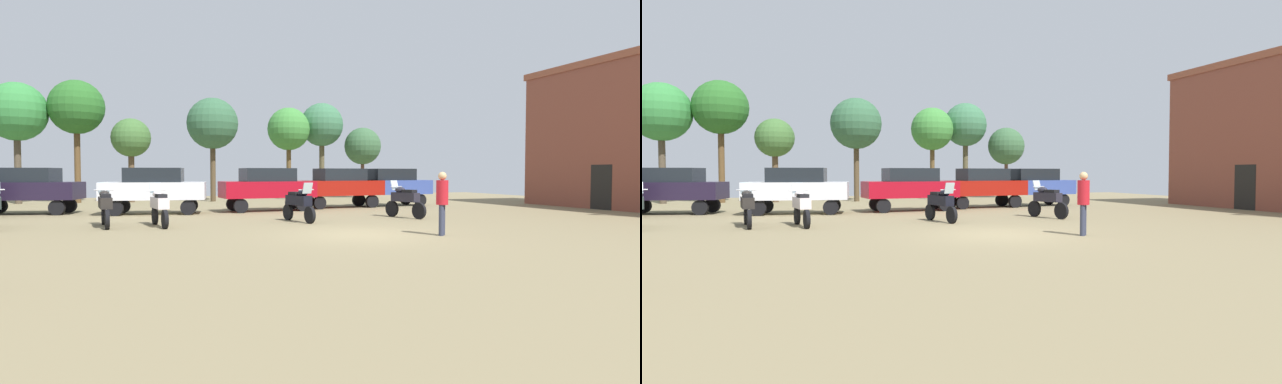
% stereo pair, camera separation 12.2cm
% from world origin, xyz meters
% --- Properties ---
extents(ground_plane, '(44.00, 52.00, 0.02)m').
position_xyz_m(ground_plane, '(0.00, 0.00, 0.01)').
color(ground_plane, '#807251').
extents(motorcycle_1, '(0.82, 2.05, 1.48)m').
position_xyz_m(motorcycle_1, '(3.90, 4.45, 0.74)').
color(motorcycle_1, black).
rests_on(motorcycle_1, ground).
extents(motorcycle_2, '(0.65, 2.27, 1.46)m').
position_xyz_m(motorcycle_2, '(-7.10, 4.69, 0.74)').
color(motorcycle_2, black).
rests_on(motorcycle_2, ground).
extents(motorcycle_4, '(0.76, 2.14, 1.44)m').
position_xyz_m(motorcycle_4, '(-0.55, 4.25, 0.73)').
color(motorcycle_4, black).
rests_on(motorcycle_4, ground).
extents(motorcycle_6, '(0.69, 2.20, 1.45)m').
position_xyz_m(motorcycle_6, '(-5.40, 4.26, 0.73)').
color(motorcycle_6, black).
rests_on(motorcycle_6, ground).
extents(car_1, '(4.44, 2.15, 2.00)m').
position_xyz_m(car_1, '(3.64, 10.79, 1.19)').
color(car_1, black).
rests_on(car_1, ground).
extents(car_3, '(4.41, 2.08, 2.00)m').
position_xyz_m(car_3, '(6.65, 11.10, 1.19)').
color(car_3, black).
rests_on(car_3, ground).
extents(car_4, '(4.53, 2.47, 2.00)m').
position_xyz_m(car_4, '(-5.43, 9.62, 1.19)').
color(car_4, black).
rests_on(car_4, ground).
extents(car_5, '(4.41, 2.08, 2.00)m').
position_xyz_m(car_5, '(-0.40, 9.75, 1.19)').
color(car_5, black).
rests_on(car_5, ground).
extents(car_6, '(4.58, 2.64, 2.00)m').
position_xyz_m(car_6, '(-10.62, 11.36, 1.19)').
color(car_6, black).
rests_on(car_6, ground).
extents(person_2, '(0.48, 0.48, 1.82)m').
position_xyz_m(person_2, '(2.13, -0.95, 1.09)').
color(person_2, '#303449').
rests_on(person_2, ground).
extents(tree_1, '(2.60, 2.60, 4.96)m').
position_xyz_m(tree_1, '(8.81, 19.53, 3.66)').
color(tree_1, brown).
rests_on(tree_1, ground).
extents(tree_2, '(3.16, 3.16, 6.42)m').
position_xyz_m(tree_2, '(-1.76, 18.59, 4.82)').
color(tree_2, '#4D3D28').
rests_on(tree_2, ground).
extents(tree_4, '(3.01, 3.01, 6.64)m').
position_xyz_m(tree_4, '(5.99, 20.20, 5.10)').
color(tree_4, brown).
rests_on(tree_4, ground).
extents(tree_5, '(3.18, 3.18, 7.24)m').
position_xyz_m(tree_5, '(-9.53, 19.76, 5.62)').
color(tree_5, brown).
rests_on(tree_5, ground).
extents(tree_6, '(3.34, 3.34, 6.95)m').
position_xyz_m(tree_6, '(-12.65, 19.82, 5.25)').
color(tree_6, '#4C4132').
rests_on(tree_6, ground).
extents(tree_7, '(2.32, 2.32, 5.06)m').
position_xyz_m(tree_7, '(-6.53, 19.35, 3.85)').
color(tree_7, brown).
rests_on(tree_7, ground).
extents(tree_9, '(2.86, 2.86, 6.15)m').
position_xyz_m(tree_9, '(3.43, 19.64, 4.70)').
color(tree_9, brown).
rests_on(tree_9, ground).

